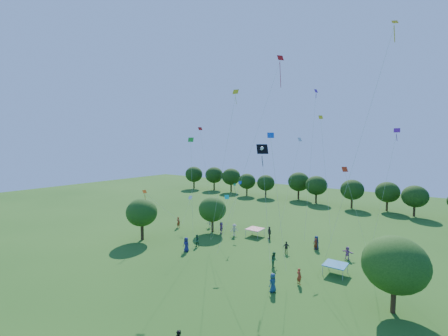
% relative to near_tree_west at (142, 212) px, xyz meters
% --- Properties ---
extents(ground, '(160.00, 160.00, 0.00)m').
position_rel_near_tree_west_xyz_m(ground, '(14.84, -14.70, -3.95)').
color(ground, '#2D5C1B').
extents(near_tree_west, '(4.34, 4.34, 5.92)m').
position_rel_near_tree_west_xyz_m(near_tree_west, '(0.00, 0.00, 0.00)').
color(near_tree_west, '#422B19').
rests_on(near_tree_west, ground).
extents(near_tree_north, '(4.24, 4.24, 5.46)m').
position_rel_near_tree_west_xyz_m(near_tree_north, '(5.69, 8.89, -0.40)').
color(near_tree_north, '#422B19').
rests_on(near_tree_north, ground).
extents(near_tree_east, '(5.01, 5.01, 6.27)m').
position_rel_near_tree_west_xyz_m(near_tree_east, '(31.22, -0.02, 0.06)').
color(near_tree_east, '#422B19').
rests_on(near_tree_east, ground).
extents(treeline, '(88.01, 8.77, 6.77)m').
position_rel_near_tree_west_xyz_m(treeline, '(13.11, 40.72, 0.15)').
color(treeline, '#422B19').
rests_on(treeline, ground).
extents(tent_red_stripe, '(2.20, 2.20, 1.10)m').
position_rel_near_tree_west_xyz_m(tent_red_stripe, '(12.05, 10.96, -2.91)').
color(tent_red_stripe, red).
rests_on(tent_red_stripe, ground).
extents(tent_blue, '(2.20, 2.20, 1.10)m').
position_rel_near_tree_west_xyz_m(tent_blue, '(25.40, 4.57, -2.91)').
color(tent_blue, '#166294').
rests_on(tent_blue, ground).
extents(crowd_person_0, '(0.62, 0.93, 1.75)m').
position_rel_near_tree_west_xyz_m(crowd_person_0, '(21.81, -2.67, -3.07)').
color(crowd_person_0, navy).
rests_on(crowd_person_0, ground).
extents(crowd_person_1, '(0.66, 0.64, 1.51)m').
position_rel_near_tree_west_xyz_m(crowd_person_1, '(21.30, 10.42, -3.19)').
color(crowd_person_1, maroon).
rests_on(crowd_person_1, ground).
extents(crowd_person_2, '(0.86, 0.94, 1.69)m').
position_rel_near_tree_west_xyz_m(crowd_person_2, '(19.36, 2.52, -3.10)').
color(crowd_person_2, '#265A34').
rests_on(crowd_person_2, ground).
extents(crowd_person_3, '(1.17, 1.20, 1.77)m').
position_rel_near_tree_west_xyz_m(crowd_person_3, '(9.54, 9.22, -3.06)').
color(crowd_person_3, beige).
rests_on(crowd_person_3, ground).
extents(crowd_person_4, '(1.11, 1.04, 1.79)m').
position_rel_near_tree_west_xyz_m(crowd_person_4, '(14.41, 10.96, -3.05)').
color(crowd_person_4, '#433A36').
rests_on(crowd_person_4, ground).
extents(crowd_person_5, '(1.47, 0.80, 1.49)m').
position_rel_near_tree_west_xyz_m(crowd_person_5, '(25.38, 9.65, -3.20)').
color(crowd_person_5, '#A661A1').
rests_on(crowd_person_5, ground).
extents(crowd_person_6, '(0.98, 0.79, 1.75)m').
position_rel_near_tree_west_xyz_m(crowd_person_6, '(21.29, 10.75, -3.07)').
color(crowd_person_6, navy).
rests_on(crowd_person_6, ground).
extents(crowd_person_7, '(0.68, 0.46, 1.78)m').
position_rel_near_tree_west_xyz_m(crowd_person_7, '(-0.20, 7.42, -3.06)').
color(crowd_person_7, '#9C321C').
rests_on(crowd_person_7, ground).
extents(crowd_person_8, '(0.81, 0.89, 1.59)m').
position_rel_near_tree_west_xyz_m(crowd_person_8, '(8.03, 2.49, -3.15)').
color(crowd_person_8, '#275B38').
rests_on(crowd_person_8, ground).
extents(crowd_person_9, '(1.11, 0.95, 1.58)m').
position_rel_near_tree_west_xyz_m(crowd_person_9, '(3.87, 10.50, -3.16)').
color(crowd_person_9, '#BCB497').
rests_on(crowd_person_9, ground).
extents(crowd_person_10, '(0.96, 0.76, 1.49)m').
position_rel_near_tree_west_xyz_m(crowd_person_10, '(18.75, 7.13, -3.20)').
color(crowd_person_10, '#37332C').
rests_on(crowd_person_10, ground).
extents(crowd_person_11, '(1.40, 1.69, 1.76)m').
position_rel_near_tree_west_xyz_m(crowd_person_11, '(7.34, 8.95, -3.06)').
color(crowd_person_11, '#925589').
rests_on(crowd_person_11, ground).
extents(crowd_person_12, '(0.90, 0.50, 1.81)m').
position_rel_near_tree_west_xyz_m(crowd_person_12, '(8.22, 0.27, -3.04)').
color(crowd_person_12, navy).
rests_on(crowd_person_12, ground).
extents(crowd_person_13, '(0.70, 0.60, 1.59)m').
position_rel_near_tree_west_xyz_m(crowd_person_13, '(23.20, 0.18, -3.15)').
color(crowd_person_13, '#9F321D').
rests_on(crowd_person_13, ground).
extents(pirate_kite, '(3.51, 3.86, 12.26)m').
position_rel_near_tree_west_xyz_m(pirate_kite, '(17.50, 2.96, 8.91)').
color(pirate_kite, black).
extents(red_high_kite, '(4.26, 7.87, 22.88)m').
position_rel_near_tree_west_xyz_m(red_high_kite, '(17.02, 5.60, 15.70)').
color(red_high_kite, red).
extents(small_kite_0, '(1.46, 2.04, 14.90)m').
position_rel_near_tree_west_xyz_m(small_kite_0, '(3.17, 9.63, 9.16)').
color(small_kite_0, red).
extents(small_kite_1, '(1.13, 6.82, 5.98)m').
position_rel_near_tree_west_xyz_m(small_kite_1, '(1.31, 0.60, 2.15)').
color(small_kite_1, '#E24E0B').
extents(small_kite_2, '(2.40, 1.32, 15.89)m').
position_rel_near_tree_west_xyz_m(small_kite_2, '(21.74, 11.02, 9.31)').
color(small_kite_2, yellow).
extents(small_kite_3, '(2.07, 1.85, 6.65)m').
position_rel_near_tree_west_xyz_m(small_kite_3, '(9.84, 7.99, 2.40)').
color(small_kite_3, '#1A8F4B').
extents(small_kite_4, '(0.86, 1.87, 6.38)m').
position_rel_near_tree_west_xyz_m(small_kite_4, '(8.11, 12.52, 2.58)').
color(small_kite_4, blue).
extents(small_kite_5, '(2.51, 1.33, 13.91)m').
position_rel_near_tree_west_xyz_m(small_kite_5, '(29.62, 8.59, 8.43)').
color(small_kite_5, '#6B1685').
extents(small_kite_6, '(0.88, 2.73, 3.94)m').
position_rel_near_tree_west_xyz_m(small_kite_6, '(1.46, 8.40, 0.62)').
color(small_kite_6, silver).
extents(small_kite_7, '(3.43, 1.25, 6.25)m').
position_rel_near_tree_west_xyz_m(small_kite_7, '(13.00, 1.91, 2.47)').
color(small_kite_7, '#0DC6A9').
extents(small_kite_8, '(2.26, 3.89, 9.93)m').
position_rel_near_tree_west_xyz_m(small_kite_8, '(26.07, 6.18, 5.44)').
color(small_kite_8, red).
extents(small_kite_9, '(5.48, 0.48, 21.85)m').
position_rel_near_tree_west_xyz_m(small_kite_9, '(28.90, 0.25, 12.62)').
color(small_kite_9, '#E3AB0B').
extents(small_kite_10, '(5.44, 2.07, 18.23)m').
position_rel_near_tree_west_xyz_m(small_kite_10, '(14.34, 1.11, 11.61)').
color(small_kite_10, gold).
extents(small_kite_11, '(0.74, 0.95, 13.05)m').
position_rel_near_tree_west_xyz_m(small_kite_11, '(9.77, -0.34, 7.96)').
color(small_kite_11, green).
extents(small_kite_12, '(1.25, 2.21, 13.34)m').
position_rel_near_tree_west_xyz_m(small_kite_12, '(21.39, -1.98, 7.99)').
color(small_kite_12, blue).
extents(small_kite_13, '(0.47, 4.03, 19.47)m').
position_rel_near_tree_west_xyz_m(small_kite_13, '(20.14, 11.77, 11.62)').
color(small_kite_13, '#661BA5').
extents(small_kite_14, '(2.33, 2.11, 13.15)m').
position_rel_near_tree_west_xyz_m(small_kite_14, '(17.66, 12.22, 7.78)').
color(small_kite_14, silver).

